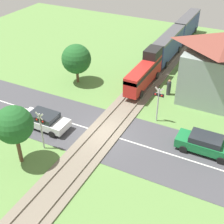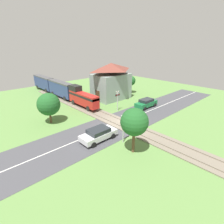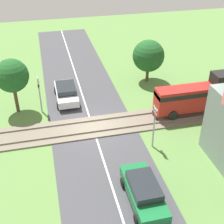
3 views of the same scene
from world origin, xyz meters
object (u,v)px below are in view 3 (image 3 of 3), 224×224
(car_near_crossing, at_px, (66,92))
(car_far_side, at_px, (144,192))
(crossing_signal_east_approach, at_px, (154,122))
(crossing_signal_west_approach, at_px, (39,90))
(pedestrian_by_station, at_px, (212,125))

(car_near_crossing, xyz_separation_m, car_far_side, (12.49, 2.88, 0.04))
(crossing_signal_east_approach, bearing_deg, crossing_signal_west_approach, -131.13)
(car_near_crossing, xyz_separation_m, crossing_signal_west_approach, (1.58, -2.20, 1.34))
(car_far_side, bearing_deg, crossing_signal_west_approach, -155.05)
(car_near_crossing, distance_m, crossing_signal_east_approach, 9.51)
(car_near_crossing, relative_size, crossing_signal_west_approach, 1.30)
(car_far_side, xyz_separation_m, pedestrian_by_station, (-5.08, 6.91, -0.04))
(car_far_side, distance_m, pedestrian_by_station, 8.57)
(car_near_crossing, bearing_deg, crossing_signal_east_approach, 32.62)
(car_far_side, height_order, pedestrian_by_station, pedestrian_by_station)
(crossing_signal_west_approach, distance_m, crossing_signal_east_approach, 9.65)
(car_near_crossing, distance_m, pedestrian_by_station, 12.28)
(crossing_signal_west_approach, height_order, pedestrian_by_station, crossing_signal_west_approach)
(car_near_crossing, bearing_deg, crossing_signal_west_approach, -54.23)
(car_far_side, height_order, crossing_signal_east_approach, crossing_signal_east_approach)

